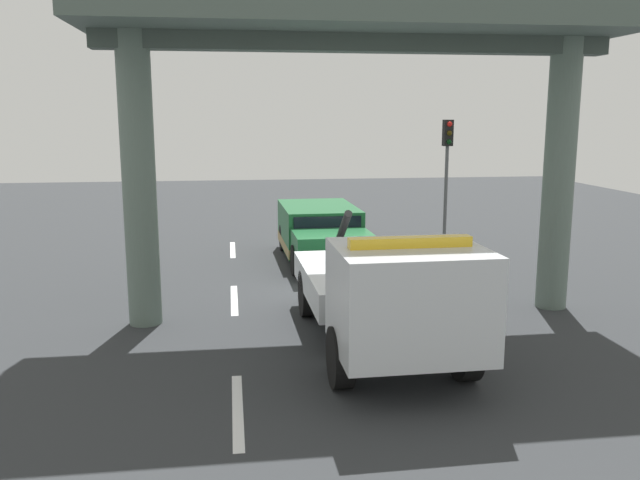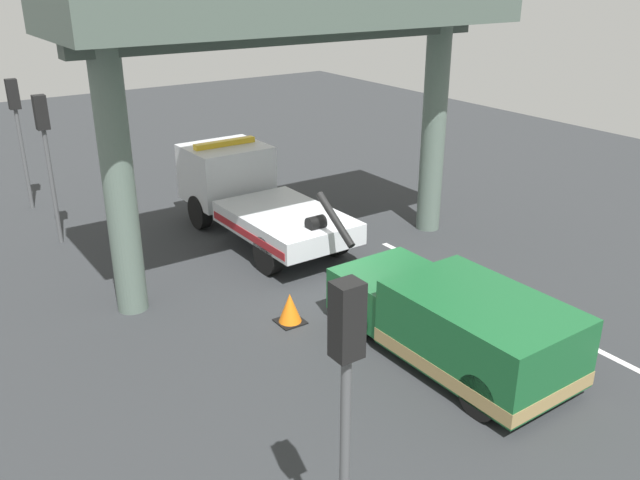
% 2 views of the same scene
% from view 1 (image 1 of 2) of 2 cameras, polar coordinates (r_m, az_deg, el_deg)
% --- Properties ---
extents(ground_plane, '(60.00, 40.00, 0.10)m').
position_cam_1_polar(ground_plane, '(16.01, 2.14, -5.02)').
color(ground_plane, '#2D3033').
extents(lane_stripe_west, '(2.60, 0.16, 0.01)m').
position_cam_1_polar(lane_stripe_west, '(21.61, -7.58, -0.84)').
color(lane_stripe_west, silver).
rests_on(lane_stripe_west, ground).
extents(lane_stripe_mid, '(2.60, 0.16, 0.01)m').
position_cam_1_polar(lane_stripe_mid, '(15.77, -7.44, -5.15)').
color(lane_stripe_mid, silver).
rests_on(lane_stripe_mid, ground).
extents(lane_stripe_east, '(2.60, 0.16, 0.01)m').
position_cam_1_polar(lane_stripe_east, '(10.13, -7.15, -14.38)').
color(lane_stripe_east, silver).
rests_on(lane_stripe_east, ground).
extents(tow_truck_white, '(7.27, 2.49, 2.46)m').
position_cam_1_polar(tow_truck_white, '(11.76, 5.75, -4.56)').
color(tow_truck_white, silver).
rests_on(tow_truck_white, ground).
extents(towed_van_green, '(5.23, 2.28, 1.58)m').
position_cam_1_polar(towed_van_green, '(19.81, 0.10, 0.49)').
color(towed_van_green, '#195B2D').
rests_on(towed_van_green, ground).
extents(overpass_structure, '(3.60, 11.02, 6.90)m').
position_cam_1_polar(overpass_structure, '(14.01, 3.45, 17.61)').
color(overpass_structure, '#596B60').
rests_on(overpass_structure, ground).
extents(traffic_light_near, '(0.39, 0.32, 4.17)m').
position_cam_1_polar(traffic_light_near, '(23.43, 10.98, 7.45)').
color(traffic_light_near, '#515456').
rests_on(traffic_light_near, ground).
extents(traffic_cone_orange, '(0.58, 0.58, 0.69)m').
position_cam_1_polar(traffic_cone_orange, '(17.30, 7.76, -2.63)').
color(traffic_cone_orange, orange).
rests_on(traffic_cone_orange, ground).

